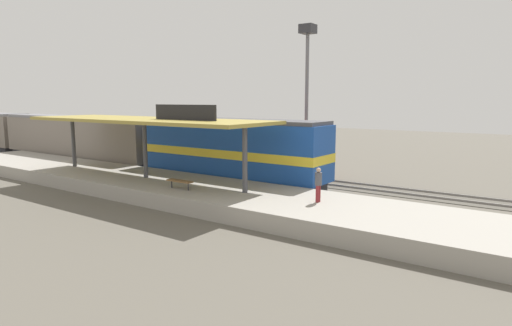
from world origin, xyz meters
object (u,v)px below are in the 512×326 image
object	(u,v)px
person_waiting	(318,183)
light_mast	(307,68)
platform_bench	(180,181)
passenger_carriage_front	(77,139)
freight_car	(249,149)
locomotive	(230,151)

from	to	relation	value
person_waiting	light_mast	bearing A→B (deg)	31.27
platform_bench	passenger_carriage_front	distance (m)	20.16
passenger_carriage_front	light_mast	size ratio (longest dim) A/B	1.71
passenger_carriage_front	freight_car	bearing A→B (deg)	-74.19
locomotive	platform_bench	bearing A→B (deg)	-168.51
locomotive	person_waiting	size ratio (longest dim) A/B	8.44
passenger_carriage_front	person_waiting	xyz separation A→B (m)	(-4.32, -27.01, -0.46)
locomotive	passenger_carriage_front	xyz separation A→B (m)	(0.00, 18.00, -0.10)
platform_bench	locomotive	world-z (taller)	locomotive
passenger_carriage_front	light_mast	distance (m)	22.00
platform_bench	light_mast	bearing A→B (deg)	-1.81
person_waiting	passenger_carriage_front	bearing A→B (deg)	80.91
light_mast	person_waiting	distance (m)	15.62
freight_car	person_waiting	size ratio (longest dim) A/B	7.02
platform_bench	person_waiting	size ratio (longest dim) A/B	0.99
platform_bench	freight_car	distance (m)	11.03
freight_car	light_mast	distance (m)	7.95
platform_bench	light_mast	size ratio (longest dim) A/B	0.15
passenger_carriage_front	person_waiting	size ratio (longest dim) A/B	11.70
passenger_carriage_front	freight_car	distance (m)	16.88
person_waiting	platform_bench	bearing A→B (deg)	102.16
light_mast	passenger_carriage_front	bearing A→B (deg)	111.64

